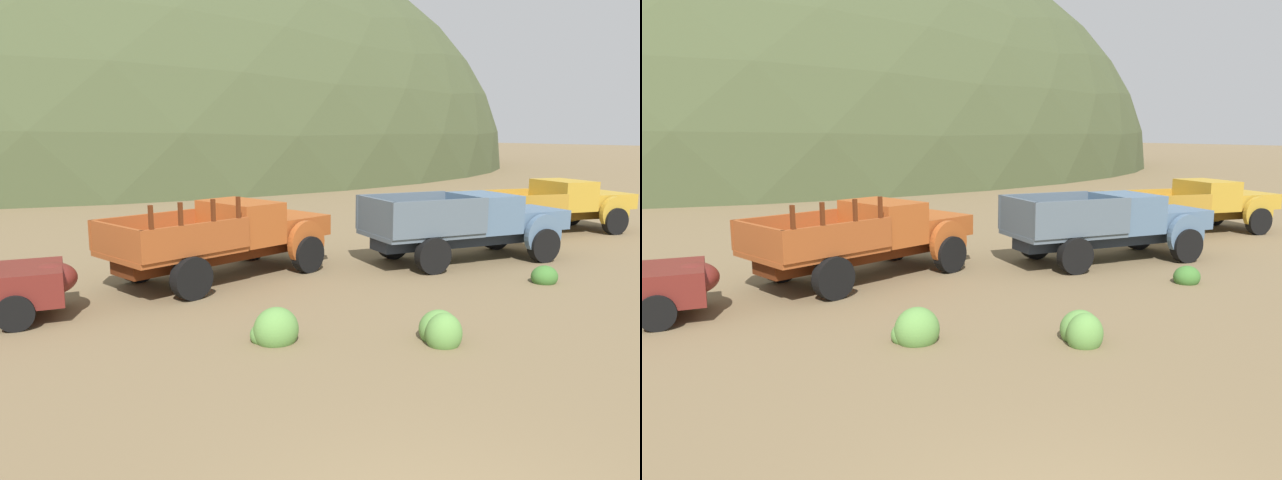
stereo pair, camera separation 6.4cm
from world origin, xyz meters
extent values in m
ellipsoid|color=#424C2D|center=(10.64, 67.03, 0.00)|extent=(93.02, 78.66, 52.02)
ellipsoid|color=maroon|center=(-1.61, 9.72, 0.75)|extent=(1.18, 1.51, 0.61)
cylinder|color=black|center=(-2.35, 8.95, 0.34)|extent=(0.70, 0.30, 0.68)
cylinder|color=black|center=(-2.11, 10.66, 0.34)|extent=(0.70, 0.30, 0.68)
cube|color=#51220D|center=(2.57, 10.89, 0.66)|extent=(5.70, 2.46, 0.36)
cube|color=#A34C1E|center=(4.57, 11.43, 1.11)|extent=(2.19, 2.22, 0.55)
cube|color=#B7B2A8|center=(5.37, 11.65, 1.09)|extent=(0.41, 1.23, 0.44)
cylinder|color=#A34C1E|center=(4.63, 10.32, 0.76)|extent=(1.21, 0.49, 1.20)
cylinder|color=#A34C1E|center=(4.06, 12.41, 0.76)|extent=(1.21, 0.49, 1.20)
cube|color=#A34C1E|center=(3.09, 11.02, 1.36)|extent=(1.81, 2.36, 1.05)
cube|color=black|center=(3.65, 11.18, 1.57)|extent=(0.51, 1.73, 0.59)
cube|color=#97471E|center=(1.09, 10.48, 0.90)|extent=(3.32, 2.86, 0.12)
cube|color=#97471E|center=(1.37, 9.43, 1.31)|extent=(2.77, 0.84, 0.70)
cube|color=#97471E|center=(0.80, 11.54, 1.31)|extent=(2.77, 0.84, 0.70)
cube|color=#97471E|center=(-0.23, 10.12, 1.31)|extent=(0.67, 2.14, 0.70)
cube|color=#51220D|center=(0.28, 9.13, 1.91)|extent=(0.10, 0.10, 0.50)
cube|color=#51220D|center=(0.96, 9.31, 1.91)|extent=(0.10, 0.10, 0.50)
cube|color=#51220D|center=(1.78, 9.54, 1.91)|extent=(0.10, 0.10, 0.50)
cube|color=#51220D|center=(2.47, 9.72, 1.91)|extent=(0.10, 0.10, 0.50)
cylinder|color=black|center=(4.64, 10.27, 0.48)|extent=(1.00, 0.52, 0.96)
cylinder|color=black|center=(4.04, 12.47, 0.48)|extent=(1.00, 0.52, 0.96)
cylinder|color=black|center=(1.16, 9.32, 0.48)|extent=(1.00, 0.52, 0.96)
cylinder|color=black|center=(0.56, 11.52, 0.48)|extent=(1.00, 0.52, 0.96)
cube|color=#262D39|center=(9.24, 9.19, 0.66)|extent=(5.80, 1.75, 0.36)
cube|color=slate|center=(11.33, 8.89, 1.11)|extent=(2.03, 1.90, 0.55)
cube|color=#B7B2A8|center=(12.16, 8.77, 1.09)|extent=(0.24, 1.14, 0.44)
cylinder|color=slate|center=(10.95, 7.95, 0.76)|extent=(1.21, 0.35, 1.20)
cylinder|color=slate|center=(11.23, 9.90, 0.76)|extent=(1.21, 0.35, 1.20)
cube|color=slate|center=(9.78, 9.11, 1.36)|extent=(1.59, 2.08, 1.05)
cube|color=black|center=(10.37, 9.03, 1.57)|extent=(0.28, 1.61, 0.59)
cube|color=#4D5B67|center=(7.69, 9.42, 0.90)|extent=(3.15, 2.39, 0.12)
cube|color=#4D5B67|center=(7.55, 8.43, 1.43)|extent=(2.87, 0.51, 0.95)
cube|color=#4D5B67|center=(7.84, 10.40, 1.43)|extent=(2.87, 0.51, 0.95)
cube|color=#4D5B67|center=(6.32, 9.62, 1.43)|extent=(0.39, 1.98, 0.95)
cylinder|color=black|center=(10.94, 7.90, 0.48)|extent=(0.99, 0.42, 0.96)
cylinder|color=black|center=(11.24, 9.95, 0.48)|extent=(0.99, 0.42, 0.96)
cylinder|color=black|center=(7.30, 8.43, 0.48)|extent=(0.99, 0.42, 0.96)
cylinder|color=black|center=(7.60, 10.48, 0.48)|extent=(0.99, 0.42, 0.96)
cube|color=#593D12|center=(15.35, 11.24, 0.66)|extent=(6.07, 2.36, 0.36)
cube|color=#B28928|center=(17.50, 10.74, 1.11)|extent=(2.26, 2.22, 0.55)
cube|color=#B7B2A8|center=(18.36, 10.54, 1.09)|extent=(0.36, 1.25, 0.44)
cylinder|color=#B28928|center=(17.01, 9.73, 0.76)|extent=(1.21, 0.45, 1.20)
cylinder|color=#B28928|center=(17.50, 11.86, 0.76)|extent=(1.21, 0.45, 1.20)
cube|color=#B28928|center=(15.90, 11.11, 1.36)|extent=(1.83, 2.37, 1.05)
cube|color=black|center=(16.51, 10.97, 1.57)|extent=(0.45, 1.75, 0.59)
cube|color=#A47826|center=(13.75, 11.61, 0.90)|extent=(3.45, 2.83, 0.12)
cube|color=#A47826|center=(13.50, 10.54, 1.23)|extent=(2.97, 0.78, 0.55)
cube|color=#A47826|center=(14.00, 12.68, 1.23)|extent=(2.97, 0.78, 0.55)
cube|color=#A47826|center=(12.34, 11.94, 1.23)|extent=(0.60, 2.17, 0.55)
cylinder|color=black|center=(16.99, 9.68, 0.48)|extent=(1.00, 0.49, 0.96)
cylinder|color=black|center=(17.51, 11.91, 0.48)|extent=(1.00, 0.49, 0.96)
cylinder|color=black|center=(13.25, 10.55, 0.48)|extent=(1.00, 0.49, 0.96)
cylinder|color=black|center=(13.77, 12.78, 0.48)|extent=(1.00, 0.49, 0.96)
ellipsoid|color=#5B8E42|center=(1.49, 5.95, 0.22)|extent=(0.82, 0.73, 0.80)
ellipsoid|color=#5B8E42|center=(1.32, 6.08, 0.12)|extent=(0.51, 0.46, 0.45)
ellipsoid|color=#5B8E42|center=(4.03, 4.59, 0.19)|extent=(0.73, 0.66, 0.68)
ellipsoid|color=#5B8E42|center=(3.89, 4.31, 0.20)|extent=(0.67, 0.60, 0.73)
ellipsoid|color=#3D702D|center=(9.08, 6.33, 0.11)|extent=(0.54, 0.48, 0.38)
ellipsoid|color=#3D702D|center=(9.01, 6.31, 0.15)|extent=(0.67, 0.61, 0.55)
ellipsoid|color=#3D702D|center=(8.99, 6.28, 0.10)|extent=(0.44, 0.40, 0.36)
camera|label=1|loc=(-3.11, -3.11, 3.64)|focal=33.97mm
camera|label=2|loc=(-3.06, -3.14, 3.64)|focal=33.97mm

